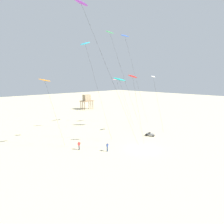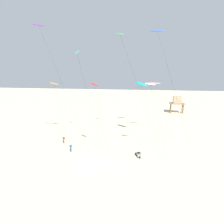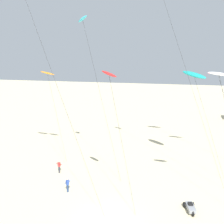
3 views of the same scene
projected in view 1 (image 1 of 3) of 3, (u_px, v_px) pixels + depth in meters
ground_plane at (143, 149)px, 35.68m from camera, size 260.00×260.00×0.00m
kite_white at (153, 78)px, 42.80m from camera, size 4.65×1.55×13.81m
kite_cyan at (86, 45)px, 35.03m from camera, size 6.21×2.55×19.96m
kite_teal at (119, 79)px, 47.88m from camera, size 6.10×2.84×13.55m
kite_orange at (45, 81)px, 33.60m from camera, size 4.09×1.29×13.12m
kite_red at (133, 77)px, 34.72m from camera, size 3.89×1.62×13.87m
kite_purple at (83, 7)px, 26.96m from camera, size 11.57×3.66×24.02m
kite_green at (111, 37)px, 42.31m from camera, size 9.64×3.36×23.68m
kite_pink at (117, 80)px, 53.14m from camera, size 6.14×1.91×13.00m
kite_blue at (125, 37)px, 48.97m from camera, size 9.43×3.01×24.26m
kite_flyer_nearest at (79, 145)px, 34.88m from camera, size 0.58×0.56×1.67m
kite_flyer_middle at (107, 147)px, 34.13m from camera, size 0.70×0.71×1.67m
stilt_house at (87, 99)px, 80.38m from camera, size 5.42×3.40×6.28m
beach_buggy at (150, 134)px, 43.34m from camera, size 1.29×2.13×0.82m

